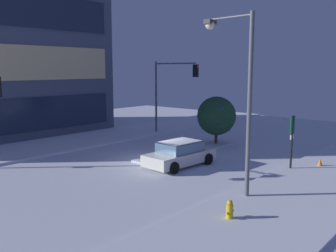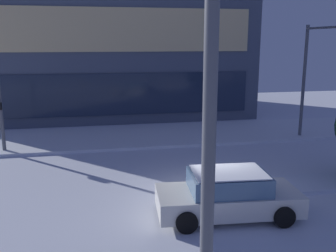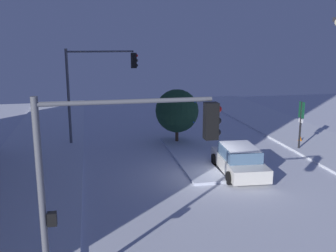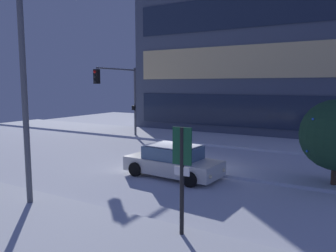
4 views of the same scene
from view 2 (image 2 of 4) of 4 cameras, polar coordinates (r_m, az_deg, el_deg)
ground at (r=14.10m, az=5.46°, el=-10.44°), size 52.00×52.00×0.00m
curb_strip_far at (r=22.52m, az=-1.08°, el=-1.37°), size 52.00×5.20×0.14m
median_strip at (r=15.62m, az=17.63°, el=-8.38°), size 9.00×1.80×0.14m
car_near at (r=12.51m, az=8.89°, el=-10.08°), size 4.69×2.38×1.49m
traffic_light_corner_far_right at (r=21.38m, az=22.23°, el=8.81°), size 0.32×4.70×6.34m
street_lamp_arched at (r=5.88m, az=5.10°, el=9.61°), size 0.62×2.59×8.06m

